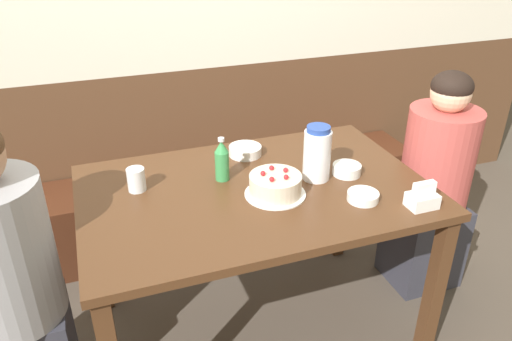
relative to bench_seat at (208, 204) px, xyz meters
The scene contains 14 objects.
ground_plane 0.86m from the bench_seat, 90.00° to the right, with size 12.00×12.00×0.00m, color #4C4238.
back_wall 1.06m from the bench_seat, 90.00° to the left, with size 4.80×0.04×2.50m.
bench_seat is the anchor object (origin of this frame).
dining_table 0.95m from the bench_seat, 90.00° to the right, with size 1.39×0.90×0.77m.
birthday_cake 1.09m from the bench_seat, 86.37° to the right, with size 0.24×0.24×0.10m.
water_pitcher 1.11m from the bench_seat, 72.28° to the right, with size 0.11×0.11×0.23m.
soju_bottle 0.97m from the bench_seat, 98.14° to the right, with size 0.06×0.06×0.19m.
napkin_holder 1.43m from the bench_seat, 65.20° to the right, with size 0.11×0.08×0.11m.
bowl_soup_white 0.79m from the bench_seat, 83.50° to the right, with size 0.15×0.15×0.04m.
bowl_rice_small 1.26m from the bench_seat, 71.23° to the right, with size 0.12×0.12×0.03m.
bowl_side_dish 1.11m from the bench_seat, 64.52° to the right, with size 0.12×0.12×0.04m.
glass_water_tall 1.02m from the bench_seat, 123.14° to the right, with size 0.07×0.07×0.09m.
person_teal_shirt 1.35m from the bench_seat, 137.32° to the right, with size 0.37×0.37×1.20m.
person_pale_blue_shirt 1.27m from the bench_seat, 38.76° to the right, with size 0.34×0.33×1.14m.
Camera 1 is at (-0.58, -1.65, 1.77)m, focal length 35.00 mm.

